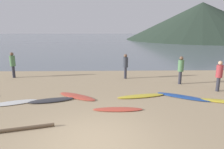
{
  "coord_description": "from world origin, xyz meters",
  "views": [
    {
      "loc": [
        0.47,
        -5.46,
        3.31
      ],
      "look_at": [
        0.75,
        6.41,
        0.6
      ],
      "focal_mm": 33.12,
      "sensor_mm": 36.0,
      "label": 1
    }
  ],
  "objects_px": {
    "surfboard_6": "(183,97)",
    "surfboard_2": "(51,100)",
    "surfboard_1": "(13,103)",
    "person_1": "(13,63)",
    "surfboard_7": "(224,101)",
    "surfboard_5": "(141,96)",
    "person_0": "(219,73)",
    "person_2": "(125,64)",
    "driftwood_log": "(19,129)",
    "person_3": "(181,68)",
    "surfboard_3": "(77,96)",
    "surfboard_4": "(118,109)"
  },
  "relations": [
    {
      "from": "surfboard_4",
      "to": "driftwood_log",
      "type": "distance_m",
      "value": 3.74
    },
    {
      "from": "surfboard_7",
      "to": "person_2",
      "type": "relative_size",
      "value": 1.35
    },
    {
      "from": "person_3",
      "to": "person_0",
      "type": "bearing_deg",
      "value": -49.12
    },
    {
      "from": "surfboard_6",
      "to": "person_0",
      "type": "bearing_deg",
      "value": 56.22
    },
    {
      "from": "surfboard_5",
      "to": "person_2",
      "type": "bearing_deg",
      "value": 84.36
    },
    {
      "from": "surfboard_2",
      "to": "person_2",
      "type": "bearing_deg",
      "value": 31.9
    },
    {
      "from": "person_0",
      "to": "surfboard_4",
      "type": "bearing_deg",
      "value": -83.0
    },
    {
      "from": "surfboard_1",
      "to": "surfboard_6",
      "type": "relative_size",
      "value": 0.81
    },
    {
      "from": "surfboard_5",
      "to": "driftwood_log",
      "type": "relative_size",
      "value": 1.06
    },
    {
      "from": "surfboard_1",
      "to": "surfboard_3",
      "type": "relative_size",
      "value": 0.93
    },
    {
      "from": "surfboard_1",
      "to": "surfboard_2",
      "type": "xyz_separation_m",
      "value": [
        1.63,
        0.27,
        0.01
      ]
    },
    {
      "from": "person_1",
      "to": "driftwood_log",
      "type": "bearing_deg",
      "value": -69.85
    },
    {
      "from": "surfboard_6",
      "to": "driftwood_log",
      "type": "bearing_deg",
      "value": -121.95
    },
    {
      "from": "surfboard_5",
      "to": "person_0",
      "type": "xyz_separation_m",
      "value": [
        4.22,
        0.84,
        0.92
      ]
    },
    {
      "from": "surfboard_6",
      "to": "surfboard_1",
      "type": "bearing_deg",
      "value": -142.91
    },
    {
      "from": "surfboard_3",
      "to": "surfboard_6",
      "type": "bearing_deg",
      "value": 31.78
    },
    {
      "from": "driftwood_log",
      "to": "surfboard_3",
      "type": "bearing_deg",
      "value": 66.69
    },
    {
      "from": "person_2",
      "to": "person_0",
      "type": "bearing_deg",
      "value": -131.7
    },
    {
      "from": "surfboard_4",
      "to": "surfboard_6",
      "type": "distance_m",
      "value": 3.55
    },
    {
      "from": "surfboard_6",
      "to": "surfboard_2",
      "type": "bearing_deg",
      "value": -144.11
    },
    {
      "from": "surfboard_6",
      "to": "person_1",
      "type": "bearing_deg",
      "value": -170.95
    },
    {
      "from": "surfboard_5",
      "to": "surfboard_6",
      "type": "distance_m",
      "value": 2.02
    },
    {
      "from": "surfboard_2",
      "to": "surfboard_4",
      "type": "relative_size",
      "value": 0.98
    },
    {
      "from": "person_0",
      "to": "person_1",
      "type": "distance_m",
      "value": 12.62
    },
    {
      "from": "surfboard_4",
      "to": "surfboard_6",
      "type": "relative_size",
      "value": 0.81
    },
    {
      "from": "surfboard_6",
      "to": "person_0",
      "type": "distance_m",
      "value": 2.58
    },
    {
      "from": "surfboard_6",
      "to": "surfboard_7",
      "type": "bearing_deg",
      "value": 9.62
    },
    {
      "from": "surfboard_6",
      "to": "driftwood_log",
      "type": "distance_m",
      "value": 7.29
    },
    {
      "from": "surfboard_1",
      "to": "surfboard_7",
      "type": "height_order",
      "value": "surfboard_7"
    },
    {
      "from": "surfboard_6",
      "to": "person_2",
      "type": "bearing_deg",
      "value": 154.72
    },
    {
      "from": "surfboard_6",
      "to": "person_3",
      "type": "xyz_separation_m",
      "value": [
        0.69,
        2.46,
        0.95
      ]
    },
    {
      "from": "surfboard_4",
      "to": "person_3",
      "type": "height_order",
      "value": "person_3"
    },
    {
      "from": "surfboard_1",
      "to": "surfboard_2",
      "type": "bearing_deg",
      "value": -12.32
    },
    {
      "from": "surfboard_3",
      "to": "surfboard_6",
      "type": "height_order",
      "value": "surfboard_3"
    },
    {
      "from": "surfboard_5",
      "to": "person_3",
      "type": "distance_m",
      "value": 3.69
    },
    {
      "from": "surfboard_4",
      "to": "person_0",
      "type": "height_order",
      "value": "person_0"
    },
    {
      "from": "surfboard_2",
      "to": "person_0",
      "type": "xyz_separation_m",
      "value": [
        8.44,
        1.35,
        0.91
      ]
    },
    {
      "from": "surfboard_5",
      "to": "person_0",
      "type": "height_order",
      "value": "person_0"
    },
    {
      "from": "surfboard_2",
      "to": "surfboard_7",
      "type": "bearing_deg",
      "value": -18.76
    },
    {
      "from": "surfboard_1",
      "to": "person_1",
      "type": "relative_size",
      "value": 1.18
    },
    {
      "from": "surfboard_1",
      "to": "surfboard_6",
      "type": "xyz_separation_m",
      "value": [
        7.86,
        0.64,
        0.0
      ]
    },
    {
      "from": "person_1",
      "to": "person_3",
      "type": "bearing_deg",
      "value": -14.18
    },
    {
      "from": "driftwood_log",
      "to": "person_1",
      "type": "bearing_deg",
      "value": 114.49
    },
    {
      "from": "surfboard_4",
      "to": "person_3",
      "type": "bearing_deg",
      "value": 45.91
    },
    {
      "from": "surfboard_3",
      "to": "person_2",
      "type": "bearing_deg",
      "value": 87.94
    },
    {
      "from": "surfboard_7",
      "to": "person_1",
      "type": "height_order",
      "value": "person_1"
    },
    {
      "from": "person_2",
      "to": "driftwood_log",
      "type": "xyz_separation_m",
      "value": [
        -4.11,
        -7.04,
        -0.9
      ]
    },
    {
      "from": "surfboard_1",
      "to": "surfboard_2",
      "type": "height_order",
      "value": "surfboard_2"
    },
    {
      "from": "surfboard_1",
      "to": "surfboard_5",
      "type": "bearing_deg",
      "value": -14.05
    },
    {
      "from": "surfboard_6",
      "to": "surfboard_7",
      "type": "distance_m",
      "value": 1.76
    }
  ]
}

